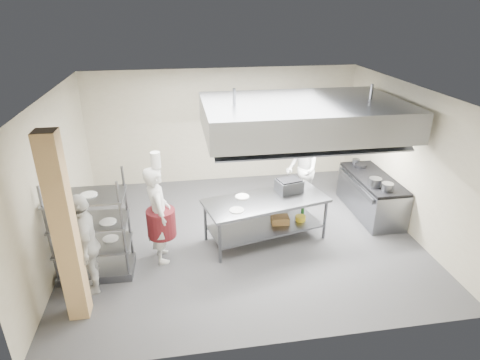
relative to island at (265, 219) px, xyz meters
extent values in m
plane|color=#38383B|center=(-0.44, 0.23, -0.46)|extent=(7.00, 7.00, 0.00)
plane|color=silver|center=(-0.44, 0.23, 2.54)|extent=(7.00, 7.00, 0.00)
plane|color=#B8AE92|center=(-0.44, 3.23, 1.04)|extent=(7.00, 0.00, 7.00)
plane|color=#B8AE92|center=(-3.94, 0.23, 1.04)|extent=(0.00, 6.00, 6.00)
plane|color=#B8AE92|center=(3.06, 0.23, 1.04)|extent=(0.00, 6.00, 6.00)
cube|color=tan|center=(-3.34, -1.67, 1.04)|extent=(0.30, 0.30, 3.00)
cube|color=gray|center=(0.86, 0.63, 1.94)|extent=(4.00, 2.50, 0.60)
cube|color=white|center=(-0.04, 0.63, 1.62)|extent=(1.60, 0.12, 0.04)
cube|color=white|center=(1.76, 0.63, 1.62)|extent=(1.60, 0.12, 0.04)
cube|color=gray|center=(1.36, 3.07, 1.04)|extent=(1.50, 0.28, 0.04)
cube|color=gray|center=(0.00, 0.00, 0.42)|extent=(2.62, 1.56, 0.06)
cube|color=slate|center=(0.00, 0.00, -0.16)|extent=(2.40, 1.41, 0.04)
cube|color=slate|center=(2.64, 0.73, -0.04)|extent=(0.80, 2.00, 0.84)
cube|color=black|center=(2.64, 0.73, 0.41)|extent=(0.78, 1.96, 0.06)
imported|color=white|center=(-2.09, -0.35, 0.49)|extent=(0.57, 0.76, 1.89)
imported|color=silver|center=(1.16, 1.39, 0.44)|extent=(0.69, 0.88, 1.80)
imported|color=silver|center=(-3.24, -1.06, 0.44)|extent=(0.59, 1.10, 1.79)
cube|color=slate|center=(0.55, 0.30, 0.58)|extent=(0.57, 0.49, 0.24)
cube|color=olive|center=(0.32, 0.03, -0.06)|extent=(0.37, 0.27, 0.16)
cylinder|color=gray|center=(2.43, 0.27, 0.54)|extent=(0.26, 0.26, 0.18)
cylinder|color=white|center=(-3.24, -0.62, 0.16)|extent=(0.28, 0.28, 0.05)
camera|label=1|loc=(-1.64, -6.94, 4.05)|focal=30.00mm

